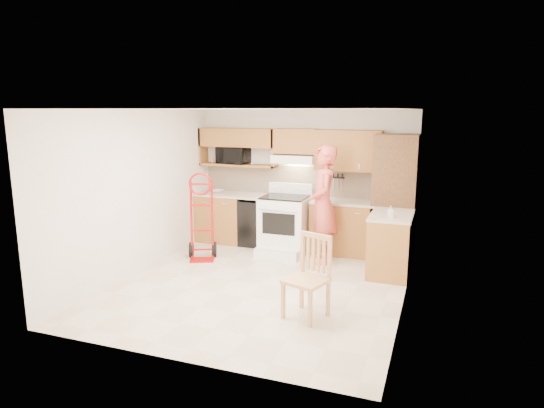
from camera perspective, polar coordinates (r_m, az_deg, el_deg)
The scene contains 28 objects.
floor at distance 6.94m, azimuth -1.43°, elevation -9.80°, with size 4.00×4.50×0.02m, color beige.
ceiling at distance 6.47m, azimuth -1.54°, elevation 11.50°, with size 4.00×4.50×0.02m, color white.
wall_back at distance 8.71m, azimuth 3.95°, elevation 3.11°, with size 4.00×0.02×2.50m, color white.
wall_front at distance 4.62m, azimuth -11.78°, elevation -4.50°, with size 4.00×0.02×2.50m, color white.
wall_left at distance 7.55m, azimuth -15.84°, elevation 1.44°, with size 0.02×4.50×2.50m, color white.
wall_right at distance 6.16m, azimuth 16.20°, elevation -0.74°, with size 0.02×4.50×2.50m, color white.
backsplash at distance 8.69m, azimuth 3.90°, elevation 2.76°, with size 3.92×0.03×0.55m, color beige.
lower_cab_left at distance 9.12m, azimuth -6.07°, elevation -1.67°, with size 0.90×0.60×0.90m, color olive.
dishwasher at distance 8.83m, azimuth -1.68°, elevation -2.21°, with size 0.60×0.60×0.85m, color black.
lower_cab_right at distance 8.38m, azimuth 8.76°, elevation -2.91°, with size 1.14×0.60×0.90m, color olive.
countertop_left at distance 8.90m, azimuth -4.40°, elevation 1.12°, with size 1.50×0.63×0.04m, color #B8AD98.
countertop_right at distance 8.27m, azimuth 8.86°, elevation 0.25°, with size 1.14×0.63×0.04m, color #B8AD98.
cab_return_right at distance 7.49m, azimuth 14.11°, elevation -4.83°, with size 0.60×1.00×0.90m, color olive.
countertop_return at distance 7.38m, azimuth 14.29°, elevation -1.32°, with size 0.63×1.00×0.04m, color #B8AD98.
pantry_tall at distance 8.14m, azimuth 14.56°, elevation 0.76°, with size 0.70×0.60×2.10m, color brown.
upper_cab_left at distance 8.90m, azimuth -4.14°, elevation 8.01°, with size 1.50×0.33×0.34m, color olive.
upper_shelf_mw at distance 8.94m, azimuth -4.09°, elevation 4.74°, with size 1.50×0.33×0.04m, color olive.
upper_cab_center at distance 8.50m, azimuth 2.90°, elevation 7.60°, with size 0.76×0.33×0.44m, color olive.
upper_cab_right at distance 8.28m, azimuth 9.23°, elevation 6.40°, with size 1.14×0.33×0.70m, color olive.
range_hood at distance 8.47m, azimuth 2.75°, elevation 5.48°, with size 0.76×0.46×0.14m, color white.
knife_strip at distance 8.52m, azimuth 7.41°, elevation 2.79°, with size 0.40×0.05×0.29m, color black, non-canonical shape.
microwave at distance 8.96m, azimuth -4.69°, elevation 5.90°, with size 0.57×0.39×0.32m, color black.
range at distance 8.27m, azimuth 1.43°, elevation -1.92°, with size 0.81×1.06×1.19m, color white, non-canonical shape.
person at distance 7.74m, azimuth 6.20°, elevation -0.06°, with size 0.71×0.47×1.94m, color #CB4D42.
hand_truck at distance 7.98m, azimuth -8.53°, elevation -2.02°, with size 0.52×0.48×1.33m, color #AC0E0E, non-canonical shape.
dining_chair at distance 5.75m, azimuth 4.14°, elevation -8.87°, with size 0.46×0.50×1.01m, color tan, non-canonical shape.
soap_bottle at distance 7.13m, azimuth 14.13°, elevation -0.88°, with size 0.08×0.08×0.17m, color white.
bowl at distance 9.05m, azimuth -6.62°, elevation 1.55°, with size 0.21×0.21×0.05m, color white.
Camera 1 is at (2.36, -6.03, 2.49)m, focal length 31.16 mm.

